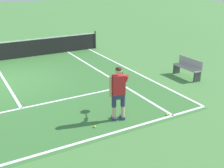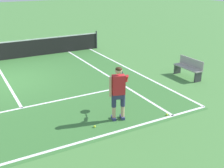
% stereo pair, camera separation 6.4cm
% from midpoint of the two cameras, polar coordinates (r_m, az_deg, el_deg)
% --- Properties ---
extents(ground_plane, '(80.00, 80.00, 0.00)m').
position_cam_midpoint_polar(ground_plane, '(12.95, -20.30, 0.58)').
color(ground_plane, '#477F3D').
extents(court_inner_surface, '(10.98, 9.71, 0.00)m').
position_cam_midpoint_polar(court_inner_surface, '(11.74, -19.23, -1.32)').
color(court_inner_surface, '#387033').
rests_on(court_inner_surface, ground).
extents(line_baseline, '(10.98, 0.10, 0.01)m').
position_cam_midpoint_polar(line_baseline, '(7.65, -12.54, -13.01)').
color(line_baseline, white).
rests_on(line_baseline, ground).
extents(line_service, '(8.23, 0.10, 0.01)m').
position_cam_midpoint_polar(line_service, '(10.15, -17.39, -4.59)').
color(line_service, white).
rests_on(line_service, ground).
extents(line_centre_service, '(0.10, 6.40, 0.01)m').
position_cam_midpoint_polar(line_centre_service, '(13.10, -20.42, 0.82)').
color(line_centre_service, white).
rests_on(line_centre_service, ground).
extents(line_singles_right, '(0.10, 9.31, 0.01)m').
position_cam_midpoint_polar(line_singles_right, '(12.95, -1.17, 1.95)').
color(line_singles_right, white).
rests_on(line_singles_right, ground).
extents(line_doubles_right, '(0.10, 9.31, 0.01)m').
position_cam_midpoint_polar(line_doubles_right, '(13.61, 3.96, 2.86)').
color(line_doubles_right, white).
rests_on(line_doubles_right, ground).
extents(tennis_player, '(0.88, 1.03, 1.71)m').
position_cam_midpoint_polar(tennis_player, '(8.58, 1.51, -1.14)').
color(tennis_player, navy).
rests_on(tennis_player, ground).
extents(tennis_ball_near_feet, '(0.07, 0.07, 0.07)m').
position_cam_midpoint_polar(tennis_ball_near_feet, '(9.36, 11.11, -6.02)').
color(tennis_ball_near_feet, '#CCE02D').
rests_on(tennis_ball_near_feet, ground).
extents(tennis_ball_by_baseline, '(0.07, 0.07, 0.07)m').
position_cam_midpoint_polar(tennis_ball_by_baseline, '(8.53, -3.27, -8.46)').
color(tennis_ball_by_baseline, '#CCE02D').
rests_on(tennis_ball_by_baseline, ground).
extents(courtside_bench, '(0.40, 1.40, 0.85)m').
position_cam_midpoint_polar(courtside_bench, '(12.89, 15.19, 3.20)').
color(courtside_bench, '#9E9993').
rests_on(courtside_bench, ground).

